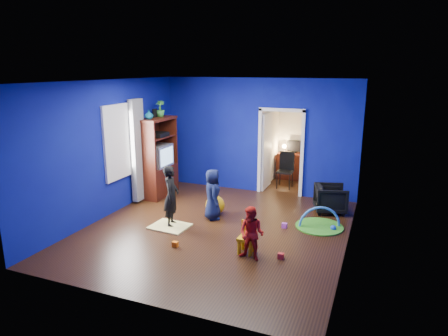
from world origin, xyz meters
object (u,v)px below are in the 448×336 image
at_px(child_navy, 212,194).
at_px(vase, 149,115).
at_px(tv_armoire, 157,157).
at_px(kid_chair, 247,239).
at_px(toddler_red, 252,234).
at_px(play_mat, 319,226).
at_px(hopper_ball, 215,205).
at_px(study_desk, 293,166).
at_px(crt_tv, 159,156).
at_px(child_black, 171,196).
at_px(armchair, 331,199).
at_px(folding_chair, 285,171).

relative_size(child_navy, vase, 5.12).
distance_m(tv_armoire, kid_chair, 3.93).
bearing_deg(toddler_red, play_mat, 72.10).
distance_m(child_navy, tv_armoire, 2.21).
bearing_deg(play_mat, hopper_ball, -176.89).
bearing_deg(study_desk, kid_chair, -86.56).
xyz_separation_m(vase, crt_tv, (0.04, 0.30, -1.05)).
relative_size(child_black, child_navy, 1.16).
relative_size(toddler_red, study_desk, 1.05).
relative_size(child_black, kid_chair, 2.51).
bearing_deg(armchair, child_navy, 103.79).
bearing_deg(child_black, hopper_ball, -49.01).
distance_m(toddler_red, hopper_ball, 2.23).
bearing_deg(tv_armoire, armchair, 4.78).
bearing_deg(crt_tv, play_mat, -8.73).
relative_size(armchair, child_black, 0.54).
height_order(kid_chair, study_desk, study_desk).
bearing_deg(vase, child_navy, -19.97).
bearing_deg(play_mat, kid_chair, -121.25).
height_order(child_black, toddler_red, child_black).
distance_m(armchair, kid_chair, 2.84).
bearing_deg(child_black, play_mat, -86.99).
height_order(child_navy, toddler_red, child_navy).
distance_m(toddler_red, vase, 4.24).
distance_m(crt_tv, hopper_ball, 2.14).
relative_size(kid_chair, study_desk, 0.57).
distance_m(child_black, hopper_ball, 1.15).
bearing_deg(folding_chair, armchair, -46.06).
relative_size(play_mat, folding_chair, 1.04).
bearing_deg(vase, crt_tv, 82.41).
xyz_separation_m(toddler_red, hopper_ball, (-1.40, 1.72, -0.25)).
bearing_deg(armchair, vase, 81.93).
bearing_deg(hopper_ball, child_navy, -78.69).
relative_size(child_navy, crt_tv, 1.55).
bearing_deg(tv_armoire, toddler_red, -37.08).
relative_size(child_navy, play_mat, 1.14).
distance_m(child_black, crt_tv, 2.13).
xyz_separation_m(vase, play_mat, (4.12, -0.33, -2.05)).
bearing_deg(child_navy, armchair, -90.39).
bearing_deg(armchair, crt_tv, 77.94).
xyz_separation_m(hopper_ball, folding_chair, (0.95, 2.53, 0.25)).
relative_size(toddler_red, crt_tv, 1.32).
relative_size(child_navy, folding_chair, 1.18).
xyz_separation_m(crt_tv, study_desk, (2.78, 2.74, -0.65)).
relative_size(child_black, vase, 5.92).
bearing_deg(armchair, folding_chair, 27.06).
bearing_deg(armchair, study_desk, 13.11).
relative_size(crt_tv, folding_chair, 0.76).
height_order(hopper_ball, kid_chair, kid_chair).
distance_m(child_navy, study_desk, 3.85).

